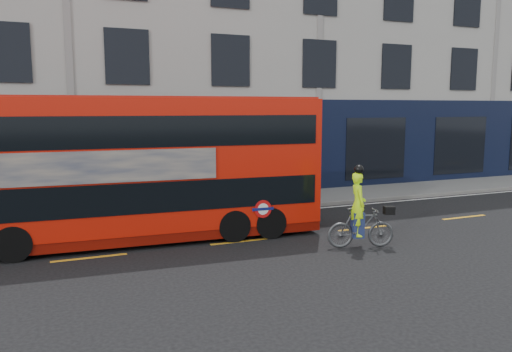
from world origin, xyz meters
TOP-DOWN VIEW (x-y plane):
  - ground at (0.00, 0.00)m, footprint 120.00×120.00m
  - pavement at (0.00, 6.50)m, footprint 60.00×3.00m
  - kerb at (0.00, 5.00)m, footprint 60.00×0.12m
  - building_terrace at (0.00, 12.94)m, footprint 50.00×10.07m
  - road_edge_line at (0.00, 4.70)m, footprint 58.00×0.10m
  - lane_dashes at (0.00, 1.50)m, footprint 58.00×0.12m
  - bus at (1.59, 2.70)m, footprint 9.94×2.76m
  - cyclist at (6.66, -0.24)m, footprint 1.85×0.98m

SIDE VIEW (x-z plane):
  - ground at x=0.00m, z-range 0.00..0.00m
  - road_edge_line at x=0.00m, z-range 0.00..0.01m
  - lane_dashes at x=0.00m, z-range 0.00..0.01m
  - pavement at x=0.00m, z-range 0.00..0.12m
  - kerb at x=0.00m, z-range 0.00..0.13m
  - cyclist at x=6.66m, z-range -0.37..1.84m
  - bus at x=1.59m, z-range 0.05..4.01m
  - building_terrace at x=0.00m, z-range -0.01..14.99m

